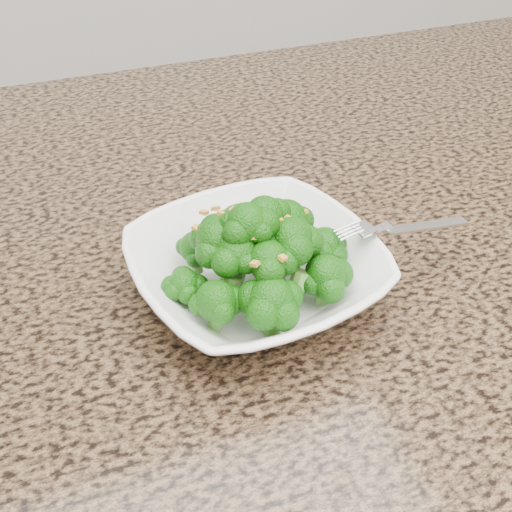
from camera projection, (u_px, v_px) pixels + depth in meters
name	position (u px, v px, depth m)	size (l,w,h in m)	color
cabinet	(240.00, 470.00, 1.02)	(1.55, 0.95, 0.87)	#342015
granite_counter	(234.00, 249.00, 0.74)	(1.64, 1.04, 0.03)	brown
bowl	(256.00, 272.00, 0.64)	(0.24, 0.24, 0.06)	white
broccoli_pile	(256.00, 217.00, 0.60)	(0.21, 0.21, 0.08)	#16610B
garlic_topping	(256.00, 179.00, 0.57)	(0.13, 0.13, 0.01)	gold
fork	(384.00, 228.00, 0.64)	(0.17, 0.03, 0.01)	silver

